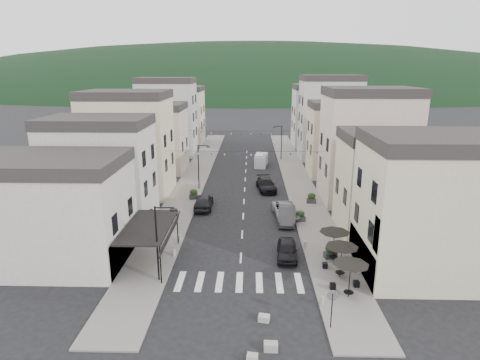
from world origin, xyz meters
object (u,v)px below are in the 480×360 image
at_px(parked_car_a, 287,250).
at_px(parked_car_e, 204,201).
at_px(parked_car_b, 287,215).
at_px(delivery_van, 261,160).
at_px(pedestrian_b, 152,217).
at_px(parked_car_d, 266,185).
at_px(parked_car_c, 285,210).
at_px(pedestrian_a, 165,219).

bearing_deg(parked_car_a, parked_car_e, 128.48).
relative_size(parked_car_b, delivery_van, 1.04).
bearing_deg(parked_car_b, parked_car_a, -89.65).
bearing_deg(parked_car_b, parked_car_e, 161.34).
relative_size(parked_car_a, pedestrian_b, 2.37).
xyz_separation_m(parked_car_d, parked_car_e, (-7.44, -7.26, 0.07)).
xyz_separation_m(parked_car_a, parked_car_d, (-1.08, 19.47, 0.06)).
height_order(parked_car_a, pedestrian_b, pedestrian_b).
distance_m(parked_car_a, parked_car_d, 19.50).
bearing_deg(pedestrian_b, parked_car_a, -4.23).
distance_m(parked_car_a, parked_car_c, 9.83).
bearing_deg(parked_car_b, pedestrian_b, -168.33).
distance_m(parked_car_d, parked_car_e, 10.40).
height_order(parked_car_d, pedestrian_b, pedestrian_b).
xyz_separation_m(parked_car_b, delivery_van, (-2.11, 24.93, 0.25)).
bearing_deg(pedestrian_a, parked_car_a, -49.89).
bearing_deg(pedestrian_b, parked_car_d, 69.35).
height_order(parked_car_c, parked_car_d, parked_car_d).
xyz_separation_m(delivery_van, pedestrian_a, (-10.26, -26.92, -0.07)).
height_order(parked_car_c, pedestrian_b, pedestrian_b).
distance_m(parked_car_d, pedestrian_b, 17.65).
xyz_separation_m(parked_car_c, delivery_van, (-2.07, 23.27, 0.33)).
distance_m(parked_car_d, pedestrian_a, 17.02).
bearing_deg(parked_car_a, parked_car_c, 89.83).
distance_m(parked_car_a, delivery_van, 33.12).
xyz_separation_m(parked_car_b, pedestrian_a, (-12.37, -1.99, 0.18)).
xyz_separation_m(parked_car_a, pedestrian_b, (-13.12, 6.57, 0.29)).
relative_size(parked_car_b, parked_car_c, 0.94).
height_order(parked_car_e, delivery_van, delivery_van).
relative_size(parked_car_a, parked_car_b, 0.86).
xyz_separation_m(parked_car_d, pedestrian_b, (-12.04, -12.90, 0.23)).
height_order(parked_car_a, parked_car_d, parked_car_d).
distance_m(parked_car_c, parked_car_e, 9.47).
bearing_deg(pedestrian_b, parked_car_c, 35.62).
relative_size(parked_car_a, parked_car_c, 0.80).
bearing_deg(delivery_van, parked_car_d, -81.42).
distance_m(parked_car_e, delivery_van, 22.05).
relative_size(delivery_van, pedestrian_a, 2.70).
bearing_deg(parked_car_c, parked_car_b, -94.92).
xyz_separation_m(parked_car_a, delivery_van, (-1.44, 33.09, 0.34)).
xyz_separation_m(parked_car_a, parked_car_b, (0.68, 8.16, 0.09)).
bearing_deg(pedestrian_a, parked_car_c, -5.63).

